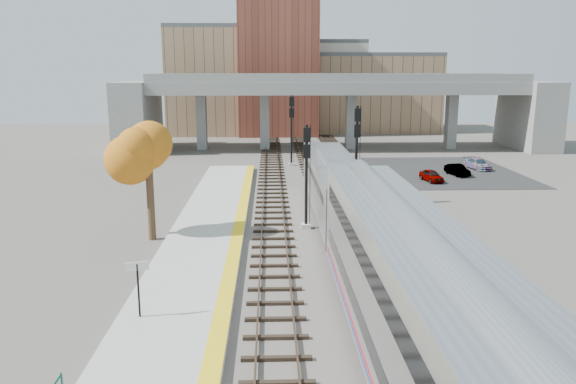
# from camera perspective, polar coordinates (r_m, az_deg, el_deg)

# --- Properties ---
(ground) EXTENTS (160.00, 160.00, 0.00)m
(ground) POSITION_cam_1_polar(r_m,az_deg,el_deg) (28.73, 5.05, -7.96)
(ground) COLOR #47423D
(ground) RESTS_ON ground
(platform) EXTENTS (4.50, 60.00, 0.35)m
(platform) POSITION_cam_1_polar(r_m,az_deg,el_deg) (28.73, -9.58, -7.71)
(platform) COLOR #9E9E99
(platform) RESTS_ON ground
(yellow_strip) EXTENTS (0.70, 60.00, 0.01)m
(yellow_strip) POSITION_cam_1_polar(r_m,az_deg,el_deg) (28.48, -5.77, -7.40)
(yellow_strip) COLOR yellow
(yellow_strip) RESTS_ON platform
(tracks) EXTENTS (10.70, 95.00, 0.25)m
(tracks) POSITION_cam_1_polar(r_m,az_deg,el_deg) (40.70, 4.27, -1.75)
(tracks) COLOR black
(tracks) RESTS_ON ground
(overpass) EXTENTS (54.00, 12.00, 9.50)m
(overpass) POSITION_cam_1_polar(r_m,az_deg,el_deg) (72.35, 4.77, 8.98)
(overpass) COLOR slate
(overpass) RESTS_ON ground
(buildings_far) EXTENTS (43.00, 21.00, 20.60)m
(buildings_far) POSITION_cam_1_polar(r_m,az_deg,el_deg) (93.46, 0.98, 11.03)
(buildings_far) COLOR #997659
(buildings_far) RESTS_ON ground
(parking_lot) EXTENTS (14.00, 18.00, 0.04)m
(parking_lot) POSITION_cam_1_polar(r_m,az_deg,el_deg) (58.29, 15.51, 2.05)
(parking_lot) COLOR black
(parking_lot) RESTS_ON ground
(locomotive) EXTENTS (3.02, 19.05, 4.10)m
(locomotive) POSITION_cam_1_polar(r_m,az_deg,el_deg) (38.59, 4.68, 0.82)
(locomotive) COLOR #A8AAB2
(locomotive) RESTS_ON ground
(coach) EXTENTS (3.03, 25.00, 5.00)m
(coach) POSITION_cam_1_polar(r_m,az_deg,el_deg) (17.14, 13.46, -12.61)
(coach) COLOR #A8AAB2
(coach) RESTS_ON ground
(signal_mast_near) EXTENTS (0.60, 0.64, 6.62)m
(signal_mast_near) POSITION_cam_1_polar(r_m,az_deg,el_deg) (35.21, 1.88, 1.28)
(signal_mast_near) COLOR #9E9E99
(signal_mast_near) RESTS_ON ground
(signal_mast_mid) EXTENTS (0.60, 0.64, 7.38)m
(signal_mast_mid) POSITION_cam_1_polar(r_m,az_deg,el_deg) (41.71, 6.96, 3.65)
(signal_mast_mid) COLOR #9E9E99
(signal_mast_mid) RESTS_ON ground
(signal_mast_far) EXTENTS (0.60, 0.64, 7.37)m
(signal_mast_far) POSITION_cam_1_polar(r_m,az_deg,el_deg) (59.01, 0.35, 6.25)
(signal_mast_far) COLOR #9E9E99
(signal_mast_far) RESTS_ON ground
(station_sign) EXTENTS (0.88, 0.29, 2.27)m
(station_sign) POSITION_cam_1_polar(r_m,az_deg,el_deg) (22.92, -15.02, -8.42)
(station_sign) COLOR black
(station_sign) RESTS_ON platform
(tree) EXTENTS (3.60, 3.60, 7.28)m
(tree) POSITION_cam_1_polar(r_m,az_deg,el_deg) (33.51, -14.04, 4.17)
(tree) COLOR #382619
(tree) RESTS_ON ground
(car_a) EXTENTS (1.78, 3.29, 1.06)m
(car_a) POSITION_cam_1_polar(r_m,az_deg,el_deg) (52.44, 14.37, 1.63)
(car_a) COLOR #99999E
(car_a) RESTS_ON parking_lot
(car_b) EXTENTS (1.74, 3.40, 1.07)m
(car_b) POSITION_cam_1_polar(r_m,az_deg,el_deg) (56.10, 16.82, 2.16)
(car_b) COLOR #99999E
(car_b) RESTS_ON parking_lot
(car_c) EXTENTS (2.16, 3.88, 1.06)m
(car_c) POSITION_cam_1_polar(r_m,az_deg,el_deg) (60.37, 18.74, 2.72)
(car_c) COLOR #99999E
(car_c) RESTS_ON parking_lot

